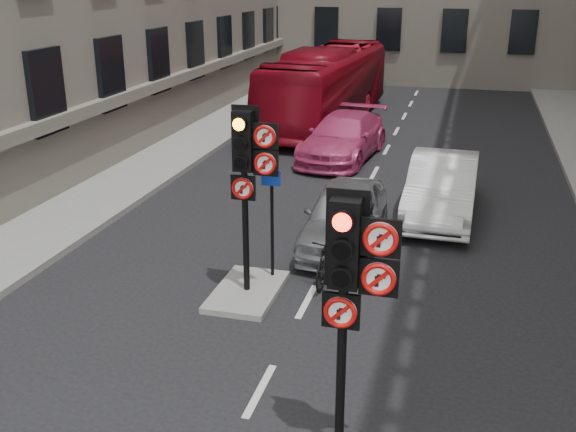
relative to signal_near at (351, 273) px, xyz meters
The scene contains 11 objects.
pavement_left 14.24m from the signal_near, 128.28° to the left, with size 3.00×50.00×0.16m, color gray.
centre_island 5.44m from the signal_near, 123.83° to the left, with size 1.20×2.00×0.12m, color gray.
signal_near is the anchor object (origin of this frame).
signal_far 4.77m from the signal_near, 123.02° to the left, with size 0.91×0.40×3.58m.
car_silver 7.38m from the signal_near, 100.70° to the left, with size 1.68×4.18×1.43m, color #939599.
car_white 9.75m from the signal_near, 85.78° to the left, with size 1.65×4.72×1.56m, color silver.
car_pink 14.83m from the signal_near, 100.85° to the left, with size 2.06×5.07×1.47m, color #C73A72.
bus_red 20.19m from the signal_near, 102.76° to the left, with size 2.57×10.98×3.06m, color maroon.
motorcycle 5.57m from the signal_near, 104.28° to the left, with size 0.48×1.71×1.03m, color black.
motorcyclist 5.82m from the signal_near, 96.31° to the left, with size 0.60×0.40×1.65m, color black.
info_sign 5.40m from the signal_near, 116.73° to the left, with size 0.38×0.12×2.23m.
Camera 1 is at (2.65, -6.21, 5.95)m, focal length 42.00 mm.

